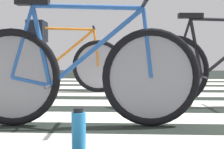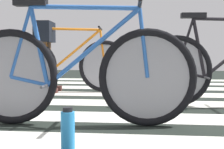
{
  "view_description": "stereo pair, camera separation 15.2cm",
  "coord_description": "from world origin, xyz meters",
  "px_view_note": "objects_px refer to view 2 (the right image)",
  "views": [
    {
      "loc": [
        -0.12,
        -3.11,
        0.55
      ],
      "look_at": [
        -0.26,
        -0.32,
        0.37
      ],
      "focal_mm": 51.01,
      "sensor_mm": 36.0,
      "label": 1
    },
    {
      "loc": [
        0.04,
        -3.11,
        0.55
      ],
      "look_at": [
        -0.26,
        -0.32,
        0.37
      ],
      "focal_mm": 51.01,
      "sensor_mm": 36.0,
      "label": 2
    }
  ],
  "objects_px": {
    "bicycle_1_of_3": "(78,74)",
    "bicycle_3_of_3": "(68,64)",
    "cyclist_3_of_3": "(45,47)",
    "water_bottle": "(68,131)"
  },
  "relations": [
    {
      "from": "bicycle_1_of_3",
      "to": "cyclist_3_of_3",
      "type": "relative_size",
      "value": 1.79
    },
    {
      "from": "bicycle_1_of_3",
      "to": "cyclist_3_of_3",
      "type": "height_order",
      "value": "cyclist_3_of_3"
    },
    {
      "from": "bicycle_3_of_3",
      "to": "water_bottle",
      "type": "relative_size",
      "value": 7.07
    },
    {
      "from": "cyclist_3_of_3",
      "to": "bicycle_3_of_3",
      "type": "bearing_deg",
      "value": 0.0
    },
    {
      "from": "water_bottle",
      "to": "bicycle_1_of_3",
      "type": "bearing_deg",
      "value": 97.51
    },
    {
      "from": "bicycle_1_of_3",
      "to": "bicycle_3_of_3",
      "type": "xyz_separation_m",
      "value": [
        -0.57,
        2.0,
        0.0
      ]
    },
    {
      "from": "cyclist_3_of_3",
      "to": "bicycle_1_of_3",
      "type": "bearing_deg",
      "value": -70.16
    },
    {
      "from": "cyclist_3_of_3",
      "to": "water_bottle",
      "type": "bearing_deg",
      "value": -73.98
    },
    {
      "from": "bicycle_3_of_3",
      "to": "cyclist_3_of_3",
      "type": "bearing_deg",
      "value": -180.0
    },
    {
      "from": "water_bottle",
      "to": "cyclist_3_of_3",
      "type": "bearing_deg",
      "value": 110.21
    }
  ]
}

